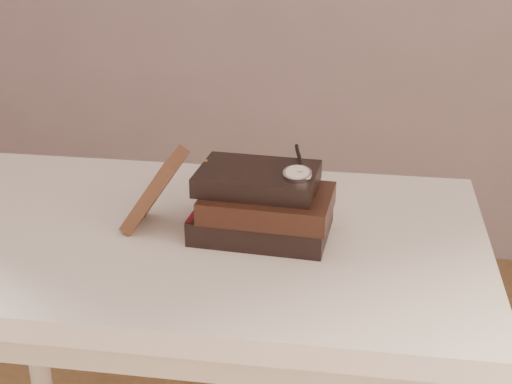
# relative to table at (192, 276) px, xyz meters

# --- Properties ---
(table) EXTENTS (1.00, 0.60, 0.75)m
(table) POSITION_rel_table_xyz_m (0.00, 0.00, 0.00)
(table) COLOR white
(table) RESTS_ON ground
(book_stack) EXTENTS (0.24, 0.17, 0.11)m
(book_stack) POSITION_rel_table_xyz_m (0.13, 0.00, 0.14)
(book_stack) COLOR black
(book_stack) RESTS_ON table
(journal) EXTENTS (0.11, 0.10, 0.14)m
(journal) POSITION_rel_table_xyz_m (-0.06, 0.00, 0.16)
(journal) COLOR #3D2317
(journal) RESTS_ON table
(pocket_watch) EXTENTS (0.05, 0.15, 0.02)m
(pocket_watch) POSITION_rel_table_xyz_m (0.18, -0.00, 0.21)
(pocket_watch) COLOR silver
(pocket_watch) RESTS_ON book_stack
(eyeglasses) EXTENTS (0.10, 0.11, 0.04)m
(eyeglasses) POSITION_rel_table_xyz_m (0.05, 0.09, 0.16)
(eyeglasses) COLOR silver
(eyeglasses) RESTS_ON book_stack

